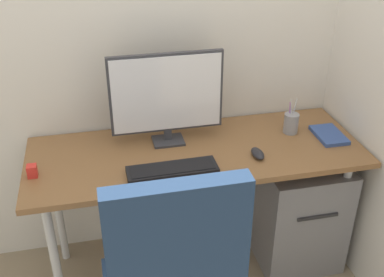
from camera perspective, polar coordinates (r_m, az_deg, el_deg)
name	(u,v)px	position (r m, az deg, el deg)	size (l,w,h in m)	color
ground_plane	(196,262)	(2.70, 0.47, -14.88)	(8.00, 8.00, 0.00)	gray
desk	(196,162)	(2.29, 0.54, -2.89)	(1.61, 0.60, 0.73)	brown
filing_cabinet	(296,208)	(2.63, 12.54, -8.30)	(0.43, 0.47, 0.61)	slate
monitor	(167,95)	(2.22, -3.11, 5.30)	(0.54, 0.12, 0.45)	#333338
keyboard	(172,170)	(2.07, -2.41, -3.86)	(0.41, 0.13, 0.03)	black
mouse	(258,153)	(2.21, 8.01, -1.82)	(0.05, 0.10, 0.03)	black
pen_holder	(291,123)	(2.43, 11.99, 1.87)	(0.07, 0.07, 0.19)	gray
notebook	(329,135)	(2.46, 16.37, 0.41)	(0.13, 0.20, 0.02)	#334C8C
desk_clamp_accessory	(32,171)	(2.16, -18.92, -3.78)	(0.04, 0.04, 0.06)	red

